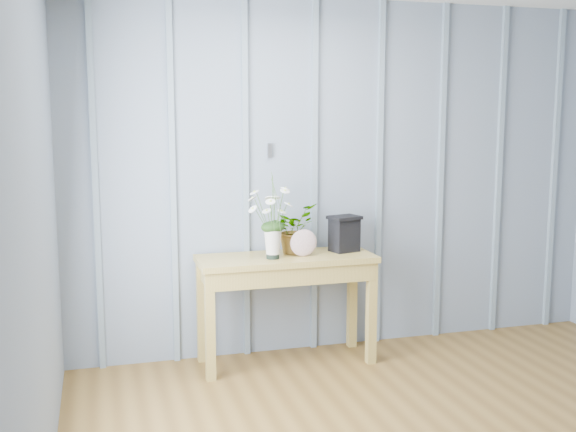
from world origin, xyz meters
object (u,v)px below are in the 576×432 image
object	(u,v)px
sideboard	(286,272)
felt_disc_vessel	(304,243)
carved_box	(344,233)
daisy_vase	(273,207)

from	to	relation	value
sideboard	felt_disc_vessel	xyz separation A→B (m)	(0.11, -0.05, 0.21)
carved_box	daisy_vase	bearing A→B (deg)	-169.85
sideboard	felt_disc_vessel	bearing A→B (deg)	-23.40
daisy_vase	sideboard	bearing A→B (deg)	29.33
daisy_vase	carved_box	distance (m)	0.59
sideboard	daisy_vase	xyz separation A→B (m)	(-0.11, -0.06, 0.46)
daisy_vase	carved_box	xyz separation A→B (m)	(0.54, 0.10, -0.21)
sideboard	felt_disc_vessel	world-z (taller)	felt_disc_vessel
sideboard	carved_box	world-z (taller)	carved_box
carved_box	sideboard	bearing A→B (deg)	-175.21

